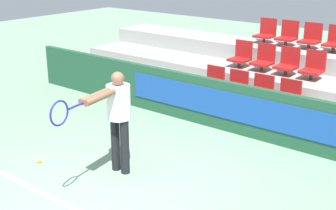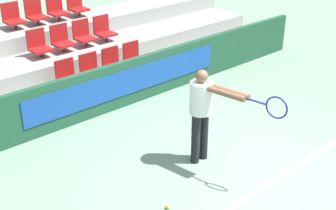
{
  "view_description": "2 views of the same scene",
  "coord_description": "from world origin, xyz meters",
  "views": [
    {
      "loc": [
        4.15,
        -3.62,
        3.18
      ],
      "look_at": [
        -0.23,
        1.85,
        0.81
      ],
      "focal_mm": 50.0,
      "sensor_mm": 36.0,
      "label": 1
    },
    {
      "loc": [
        -4.93,
        -3.53,
        4.03
      ],
      "look_at": [
        -0.38,
        1.59,
        0.72
      ],
      "focal_mm": 50.0,
      "sensor_mm": 36.0,
      "label": 2
    }
  ],
  "objects": [
    {
      "name": "stadium_chair_11",
      "position": [
        0.81,
        6.21,
        1.32
      ],
      "size": [
        0.4,
        0.4,
        0.56
      ],
      "color": "#333333",
      "rests_on": "bleacher_tier_back"
    },
    {
      "name": "barrier_wall",
      "position": [
        0.0,
        3.27,
        0.46
      ],
      "size": [
        10.2,
        0.14,
        0.92
      ],
      "color": "#1E4C33",
      "rests_on": "ground"
    },
    {
      "name": "stadium_chair_10",
      "position": [
        0.27,
        6.21,
        1.32
      ],
      "size": [
        0.4,
        0.4,
        0.56
      ],
      "color": "#333333",
      "rests_on": "bleacher_tier_back"
    },
    {
      "name": "tennis_ball",
      "position": [
        -1.54,
        0.28,
        0.03
      ],
      "size": [
        0.07,
        0.07,
        0.07
      ],
      "color": "#CCDB33",
      "rests_on": "ground"
    },
    {
      "name": "bleacher_tier_back",
      "position": [
        0.0,
        6.08,
        0.54
      ],
      "size": [
        9.8,
        1.09,
        1.07
      ],
      "color": "#9E9E99",
      "rests_on": "ground"
    },
    {
      "name": "stadium_chair_2",
      "position": [
        0.27,
        4.03,
        0.6
      ],
      "size": [
        0.4,
        0.4,
        0.56
      ],
      "color": "#333333",
      "rests_on": "bleacher_tier_front"
    },
    {
      "name": "stadium_chair_6",
      "position": [
        0.27,
        5.12,
        0.96
      ],
      "size": [
        0.4,
        0.4,
        0.56
      ],
      "color": "#333333",
      "rests_on": "bleacher_tier_middle"
    },
    {
      "name": "stadium_chair_3",
      "position": [
        0.81,
        4.03,
        0.6
      ],
      "size": [
        0.4,
        0.4,
        0.56
      ],
      "color": "#333333",
      "rests_on": "bleacher_tier_front"
    },
    {
      "name": "court_baseline",
      "position": [
        0.0,
        -0.28,
        0.0
      ],
      "size": [
        5.03,
        0.08,
        0.01
      ],
      "color": "white",
      "rests_on": "ground"
    },
    {
      "name": "stadium_chair_9",
      "position": [
        -0.27,
        6.21,
        1.32
      ],
      "size": [
        0.4,
        0.4,
        0.56
      ],
      "color": "#333333",
      "rests_on": "bleacher_tier_back"
    },
    {
      "name": "tennis_player",
      "position": [
        -0.34,
        0.8,
        0.96
      ],
      "size": [
        0.41,
        1.54,
        1.53
      ],
      "rotation": [
        0.0,
        0.0,
        0.16
      ],
      "color": "black",
      "rests_on": "ground"
    },
    {
      "name": "stadium_chair_8",
      "position": [
        -0.81,
        6.21,
        1.32
      ],
      "size": [
        0.4,
        0.4,
        0.56
      ],
      "color": "#333333",
      "rests_on": "bleacher_tier_back"
    },
    {
      "name": "stadium_chair_1",
      "position": [
        -0.27,
        4.03,
        0.6
      ],
      "size": [
        0.4,
        0.4,
        0.56
      ],
      "color": "#333333",
      "rests_on": "bleacher_tier_front"
    },
    {
      "name": "stadium_chair_5",
      "position": [
        -0.27,
        5.12,
        0.96
      ],
      "size": [
        0.4,
        0.4,
        0.56
      ],
      "color": "#333333",
      "rests_on": "bleacher_tier_middle"
    },
    {
      "name": "ground_plane",
      "position": [
        0.0,
        0.0,
        0.0
      ],
      "size": [
        30.0,
        30.0,
        0.0
      ],
      "primitive_type": "plane",
      "color": "gray"
    },
    {
      "name": "stadium_chair_0",
      "position": [
        -0.81,
        4.03,
        0.6
      ],
      "size": [
        0.4,
        0.4,
        0.56
      ],
      "color": "#333333",
      "rests_on": "bleacher_tier_front"
    },
    {
      "name": "stadium_chair_4",
      "position": [
        -0.81,
        5.12,
        0.96
      ],
      "size": [
        0.4,
        0.4,
        0.56
      ],
      "color": "#333333",
      "rests_on": "bleacher_tier_middle"
    },
    {
      "name": "bleacher_tier_front",
      "position": [
        0.0,
        3.9,
        0.18
      ],
      "size": [
        9.8,
        1.09,
        0.36
      ],
      "color": "#9E9E99",
      "rests_on": "ground"
    },
    {
      "name": "stadium_chair_7",
      "position": [
        0.81,
        5.12,
        0.96
      ],
      "size": [
        0.4,
        0.4,
        0.56
      ],
      "color": "#333333",
      "rests_on": "bleacher_tier_middle"
    },
    {
      "name": "bleacher_tier_middle",
      "position": [
        0.0,
        4.99,
        0.36
      ],
      "size": [
        9.8,
        1.09,
        0.71
      ],
      "color": "#9E9E99",
      "rests_on": "ground"
    }
  ]
}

